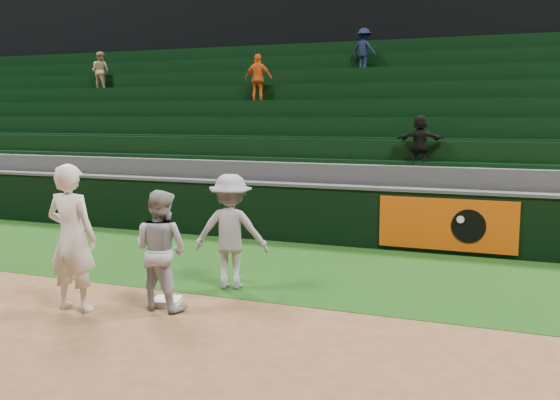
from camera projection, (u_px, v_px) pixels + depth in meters
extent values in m
plane|color=brown|center=(176.00, 313.00, 8.48)|extent=(70.00, 70.00, 0.00)
cube|color=#12360D|center=(262.00, 264.00, 11.25)|extent=(36.00, 4.20, 0.01)
cube|color=black|center=(410.00, 28.00, 23.77)|extent=(40.00, 12.00, 12.00)
cube|color=white|center=(167.00, 301.00, 8.89)|extent=(0.46, 0.46, 0.08)
imported|color=white|center=(72.00, 238.00, 8.51)|extent=(0.75, 0.50, 2.03)
imported|color=#9C9EA6|center=(161.00, 250.00, 8.60)|extent=(0.87, 0.71, 1.67)
imported|color=gray|center=(231.00, 231.00, 9.62)|extent=(1.27, 0.92, 1.78)
cube|color=black|center=(303.00, 214.00, 13.20)|extent=(36.00, 0.35, 1.20)
cube|color=#D84C0A|center=(447.00, 225.00, 11.94)|extent=(2.60, 0.05, 1.00)
cylinder|color=black|center=(469.00, 226.00, 11.76)|extent=(0.64, 0.02, 0.64)
cylinder|color=white|center=(460.00, 220.00, 11.78)|extent=(0.14, 0.02, 0.14)
cube|color=#424244|center=(303.00, 185.00, 13.11)|extent=(36.00, 0.40, 0.06)
cube|color=#38383B|center=(313.00, 199.00, 13.83)|extent=(36.00, 0.85, 1.65)
cube|color=black|center=(317.00, 150.00, 13.92)|extent=(36.00, 0.14, 0.50)
cube|color=black|center=(315.00, 160.00, 13.80)|extent=(36.00, 0.45, 0.08)
cube|color=#38383B|center=(325.00, 185.00, 14.59)|extent=(36.00, 0.85, 2.10)
cube|color=black|center=(329.00, 129.00, 14.65)|extent=(36.00, 0.14, 0.50)
cube|color=black|center=(326.00, 139.00, 14.52)|extent=(36.00, 0.45, 0.08)
cube|color=#38383B|center=(335.00, 173.00, 15.34)|extent=(36.00, 0.85, 2.55)
cube|color=black|center=(339.00, 110.00, 15.37)|extent=(36.00, 0.14, 0.50)
cube|color=black|center=(337.00, 119.00, 15.24)|extent=(36.00, 0.45, 0.08)
cube|color=#38383B|center=(345.00, 161.00, 16.10)|extent=(36.00, 0.85, 3.00)
cube|color=black|center=(348.00, 93.00, 16.10)|extent=(36.00, 0.14, 0.50)
cube|color=black|center=(346.00, 101.00, 15.97)|extent=(36.00, 0.45, 0.08)
cube|color=#38383B|center=(353.00, 151.00, 16.85)|extent=(36.00, 0.85, 3.45)
cube|color=black|center=(357.00, 77.00, 16.82)|extent=(36.00, 0.14, 0.50)
cube|color=black|center=(355.00, 85.00, 16.69)|extent=(36.00, 0.45, 0.08)
cube|color=#38383B|center=(361.00, 141.00, 17.60)|extent=(36.00, 0.85, 3.90)
cube|color=black|center=(365.00, 63.00, 17.54)|extent=(36.00, 0.14, 0.50)
cube|color=black|center=(363.00, 70.00, 17.41)|extent=(36.00, 0.45, 0.08)
cube|color=#38383B|center=(368.00, 132.00, 18.36)|extent=(36.00, 0.85, 4.35)
cube|color=black|center=(372.00, 49.00, 18.27)|extent=(36.00, 0.14, 0.50)
cube|color=black|center=(370.00, 56.00, 18.14)|extent=(36.00, 0.45, 0.08)
imported|color=#DA5314|center=(258.00, 79.00, 16.64)|extent=(0.78, 0.36, 1.30)
imported|color=black|center=(420.00, 140.00, 12.78)|extent=(0.98, 0.36, 1.04)
imported|color=#9A835A|center=(100.00, 71.00, 19.45)|extent=(0.61, 0.49, 1.19)
imported|color=black|center=(364.00, 50.00, 17.21)|extent=(0.84, 0.63, 1.16)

